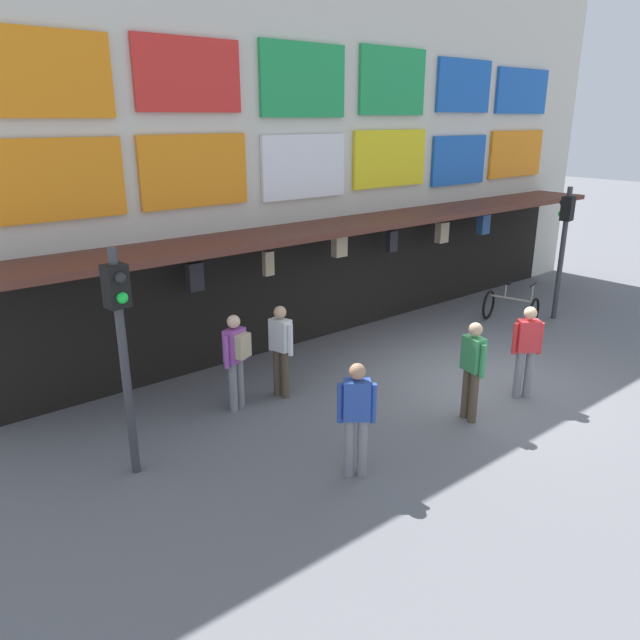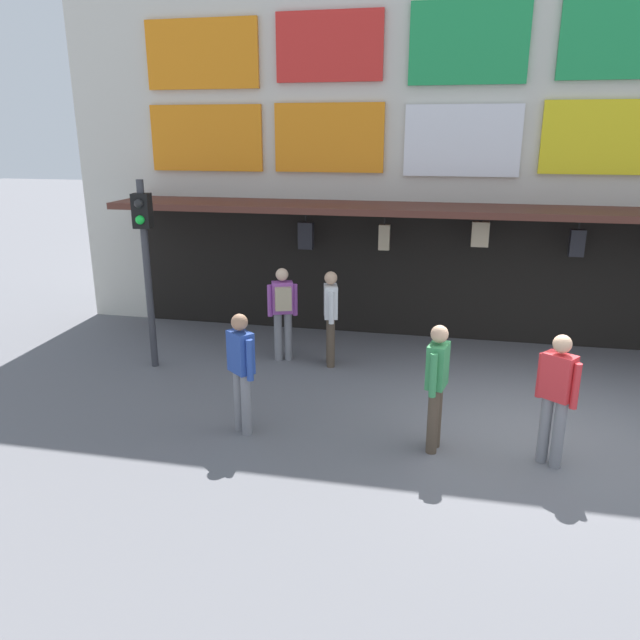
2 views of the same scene
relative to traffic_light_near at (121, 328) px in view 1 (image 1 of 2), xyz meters
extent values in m
plane|color=slate|center=(6.27, -1.34, -2.14)|extent=(80.00, 80.00, 0.00)
cube|color=beige|center=(6.27, 3.26, 1.86)|extent=(18.00, 1.20, 8.00)
cube|color=#592D23|center=(6.27, 1.96, 0.46)|extent=(15.30, 1.40, 0.12)
cube|color=orange|center=(0.12, 2.61, 3.19)|extent=(2.23, 0.08, 1.25)
cube|color=red|center=(2.58, 2.61, 3.26)|extent=(1.98, 0.08, 1.20)
cube|color=green|center=(5.04, 2.61, 3.26)|extent=(2.04, 0.08, 1.37)
cube|color=green|center=(7.50, 2.61, 3.32)|extent=(1.96, 0.08, 1.39)
cube|color=blue|center=(9.96, 2.61, 3.30)|extent=(1.96, 0.08, 1.22)
cube|color=blue|center=(12.42, 2.61, 3.24)|extent=(2.24, 0.08, 1.13)
cube|color=orange|center=(0.12, 2.61, 1.67)|extent=(2.28, 0.08, 1.25)
cube|color=orange|center=(2.58, 2.61, 1.68)|extent=(2.09, 0.08, 1.26)
cube|color=white|center=(5.04, 2.61, 1.63)|extent=(2.07, 0.08, 1.26)
cube|color=yellow|center=(7.50, 2.61, 1.69)|extent=(2.21, 0.08, 1.25)
cube|color=blue|center=(9.96, 2.61, 1.55)|extent=(1.99, 0.08, 1.19)
cube|color=orange|center=(12.42, 2.61, 1.62)|extent=(2.33, 0.08, 1.23)
cylinder|color=black|center=(2.22, 2.19, 0.27)|extent=(0.02, 0.02, 0.26)
cube|color=#232328|center=(2.22, 2.19, -0.12)|extent=(0.28, 0.17, 0.51)
cylinder|color=black|center=(3.74, 2.09, 0.28)|extent=(0.02, 0.02, 0.25)
cube|color=tan|center=(3.74, 2.09, -0.08)|extent=(0.20, 0.12, 0.47)
cylinder|color=black|center=(5.45, 1.98, 0.33)|extent=(0.02, 0.02, 0.13)
cube|color=tan|center=(5.45, 1.98, 0.05)|extent=(0.30, 0.18, 0.44)
cylinder|color=black|center=(7.10, 2.09, 0.28)|extent=(0.02, 0.02, 0.23)
cube|color=#232328|center=(7.10, 2.09, -0.07)|extent=(0.25, 0.15, 0.47)
cylinder|color=black|center=(8.81, 2.07, 0.29)|extent=(0.02, 0.02, 0.22)
cube|color=tan|center=(8.81, 2.07, -0.07)|extent=(0.31, 0.18, 0.49)
cylinder|color=black|center=(10.36, 2.00, 0.31)|extent=(0.02, 0.02, 0.18)
cube|color=#2D5693|center=(10.36, 2.00, -0.02)|extent=(0.32, 0.19, 0.49)
cube|color=black|center=(6.27, 2.64, -0.89)|extent=(15.30, 0.04, 2.50)
cylinder|color=#38383D|center=(0.00, 0.01, -0.54)|extent=(0.12, 0.12, 3.20)
cube|color=black|center=(0.00, 0.01, 0.56)|extent=(0.31, 0.28, 0.56)
sphere|color=black|center=(0.02, -0.12, 0.69)|extent=(0.15, 0.15, 0.15)
sphere|color=#19DB3D|center=(0.02, -0.12, 0.43)|extent=(0.15, 0.15, 0.15)
cylinder|color=#38383D|center=(10.79, 0.01, -0.54)|extent=(0.12, 0.12, 3.20)
cube|color=black|center=(10.79, 0.01, 0.56)|extent=(0.31, 0.28, 0.56)
sphere|color=black|center=(10.77, 0.14, 0.69)|extent=(0.15, 0.15, 0.15)
sphere|color=#19DB3D|center=(10.77, 0.14, 0.43)|extent=(0.15, 0.15, 0.15)
torus|color=black|center=(9.78, -0.04, -1.78)|extent=(0.71, 0.24, 0.72)
torus|color=black|center=(9.49, 1.03, -1.78)|extent=(0.71, 0.24, 0.72)
cylinder|color=#A3998E|center=(9.63, 0.49, -1.53)|extent=(0.30, 0.97, 0.05)
cylinder|color=#A3998E|center=(9.59, 0.65, -1.36)|extent=(0.04, 0.04, 0.35)
cube|color=black|center=(9.59, 0.65, -1.17)|extent=(0.15, 0.22, 0.06)
cylinder|color=#A3998E|center=(9.75, 0.04, -1.36)|extent=(0.04, 0.04, 0.50)
cylinder|color=black|center=(9.75, 0.04, -1.11)|extent=(0.43, 0.15, 0.04)
cylinder|color=gray|center=(6.35, -2.09, -1.70)|extent=(0.14, 0.14, 0.88)
cylinder|color=gray|center=(6.20, -1.98, -1.70)|extent=(0.14, 0.14, 0.88)
cube|color=red|center=(6.27, -2.04, -0.98)|extent=(0.42, 0.39, 0.56)
sphere|color=tan|center=(6.27, -2.04, -0.57)|extent=(0.22, 0.22, 0.22)
cylinder|color=red|center=(6.45, -2.17, -1.03)|extent=(0.09, 0.09, 0.56)
cylinder|color=red|center=(6.10, -1.90, -1.03)|extent=(0.09, 0.09, 0.56)
cylinder|color=gray|center=(2.04, 0.73, -1.70)|extent=(0.14, 0.14, 0.88)
cylinder|color=gray|center=(2.21, 0.79, -1.70)|extent=(0.14, 0.14, 0.88)
cube|color=#9E4CA8|center=(2.13, 0.76, -0.98)|extent=(0.41, 0.33, 0.56)
sphere|color=beige|center=(2.13, 0.76, -0.57)|extent=(0.22, 0.22, 0.22)
cylinder|color=#9E4CA8|center=(1.92, 0.69, -1.03)|extent=(0.09, 0.09, 0.56)
cylinder|color=#9E4CA8|center=(2.33, 0.84, -1.03)|extent=(0.09, 0.09, 0.56)
cube|color=tan|center=(2.18, 0.61, -0.96)|extent=(0.32, 0.25, 0.40)
cylinder|color=brown|center=(3.02, 0.60, -1.70)|extent=(0.14, 0.14, 0.88)
cylinder|color=brown|center=(2.98, 0.78, -1.70)|extent=(0.14, 0.14, 0.88)
cube|color=white|center=(3.00, 0.69, -0.98)|extent=(0.30, 0.40, 0.56)
sphere|color=tan|center=(3.00, 0.69, -0.57)|extent=(0.22, 0.22, 0.22)
cylinder|color=white|center=(3.05, 0.48, -1.03)|extent=(0.09, 0.09, 0.56)
cylinder|color=white|center=(2.95, 0.90, -1.03)|extent=(0.09, 0.09, 0.56)
cylinder|color=brown|center=(4.89, -1.87, -1.70)|extent=(0.14, 0.14, 0.88)
cylinder|color=brown|center=(4.85, -2.05, -1.70)|extent=(0.14, 0.14, 0.88)
cube|color=#388E51|center=(4.87, -1.96, -0.98)|extent=(0.29, 0.40, 0.56)
sphere|color=tan|center=(4.87, -1.96, -0.57)|extent=(0.22, 0.22, 0.22)
cylinder|color=#388E51|center=(4.91, -1.75, -1.03)|extent=(0.09, 0.09, 0.56)
cylinder|color=#388E51|center=(4.82, -2.18, -1.03)|extent=(0.09, 0.09, 0.56)
cylinder|color=gray|center=(2.25, -1.95, -1.70)|extent=(0.14, 0.14, 0.88)
cylinder|color=gray|center=(2.39, -2.07, -1.70)|extent=(0.14, 0.14, 0.88)
cube|color=#28479E|center=(2.32, -2.01, -0.98)|extent=(0.42, 0.40, 0.56)
sphere|color=#A87A5B|center=(2.32, -2.01, -0.57)|extent=(0.22, 0.22, 0.22)
cylinder|color=#28479E|center=(2.15, -1.87, -1.03)|extent=(0.09, 0.09, 0.56)
cylinder|color=#28479E|center=(2.49, -2.15, -1.03)|extent=(0.09, 0.09, 0.56)
camera|label=1|loc=(-2.64, -7.33, 2.59)|focal=33.88mm
camera|label=2|loc=(4.90, -9.16, 1.79)|focal=34.22mm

